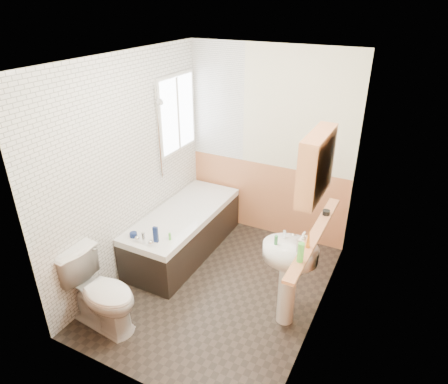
{
  "coord_description": "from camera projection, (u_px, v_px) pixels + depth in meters",
  "views": [
    {
      "loc": [
        1.68,
        -3.16,
        3.01
      ],
      "look_at": [
        0.0,
        0.15,
        1.15
      ],
      "focal_mm": 32.0,
      "sensor_mm": 36.0,
      "label": 1
    }
  ],
  "objects": [
    {
      "name": "floor",
      "position": [
        218.0,
        287.0,
        4.55
      ],
      "size": [
        2.8,
        2.8,
        0.0
      ],
      "primitive_type": "plane",
      "color": "black",
      "rests_on": "ground"
    },
    {
      "name": "ceiling",
      "position": [
        216.0,
        59.0,
        3.43
      ],
      "size": [
        2.8,
        2.8,
        0.0
      ],
      "primitive_type": "plane",
      "rotation": [
        3.14,
        0.0,
        0.0
      ],
      "color": "white",
      "rests_on": "ground"
    },
    {
      "name": "wall_back",
      "position": [
        269.0,
        146.0,
        5.11
      ],
      "size": [
        2.2,
        0.02,
        2.5
      ],
      "primitive_type": "cube",
      "color": "#EDE5C3",
      "rests_on": "ground"
    },
    {
      "name": "wall_front",
      "position": [
        126.0,
        266.0,
        2.87
      ],
      "size": [
        2.2,
        0.02,
        2.5
      ],
      "primitive_type": "cube",
      "color": "#EDE5C3",
      "rests_on": "ground"
    },
    {
      "name": "wall_left",
      "position": [
        129.0,
        169.0,
        4.44
      ],
      "size": [
        0.02,
        2.8,
        2.5
      ],
      "primitive_type": "cube",
      "color": "#EDE5C3",
      "rests_on": "ground"
    },
    {
      "name": "wall_right",
      "position": [
        328.0,
        214.0,
        3.54
      ],
      "size": [
        0.02,
        2.8,
        2.5
      ],
      "primitive_type": "cube",
      "color": "#EDE5C3",
      "rests_on": "ground"
    },
    {
      "name": "wainscot_right",
      "position": [
        316.0,
        280.0,
        3.88
      ],
      "size": [
        0.01,
        2.8,
        1.0
      ],
      "primitive_type": "cube",
      "color": "#DE8D5B",
      "rests_on": "wall_right"
    },
    {
      "name": "wainscot_front",
      "position": [
        138.0,
        340.0,
        3.22
      ],
      "size": [
        2.2,
        0.01,
        1.0
      ],
      "primitive_type": "cube",
      "color": "#DE8D5B",
      "rests_on": "wall_front"
    },
    {
      "name": "wainscot_back",
      "position": [
        265.0,
        198.0,
        5.43
      ],
      "size": [
        2.2,
        0.01,
        1.0
      ],
      "primitive_type": "cube",
      "color": "#DE8D5B",
      "rests_on": "wall_back"
    },
    {
      "name": "tile_cladding_left",
      "position": [
        131.0,
        169.0,
        4.43
      ],
      "size": [
        0.01,
        2.8,
        2.5
      ],
      "primitive_type": "cube",
      "color": "white",
      "rests_on": "wall_left"
    },
    {
      "name": "tile_return_back",
      "position": [
        217.0,
        101.0,
        5.16
      ],
      "size": [
        0.75,
        0.01,
        1.5
      ],
      "primitive_type": "cube",
      "color": "white",
      "rests_on": "wall_back"
    },
    {
      "name": "window",
      "position": [
        177.0,
        114.0,
        5.0
      ],
      "size": [
        0.03,
        0.79,
        0.99
      ],
      "color": "white",
      "rests_on": "wall_left"
    },
    {
      "name": "bathtub",
      "position": [
        184.0,
        230.0,
        5.08
      ],
      "size": [
        0.7,
        1.77,
        0.71
      ],
      "color": "black",
      "rests_on": "floor"
    },
    {
      "name": "shower_riser",
      "position": [
        159.0,
        126.0,
        4.65
      ],
      "size": [
        0.1,
        0.08,
        1.13
      ],
      "color": "silver",
      "rests_on": "wall_left"
    },
    {
      "name": "toilet",
      "position": [
        101.0,
        292.0,
        3.88
      ],
      "size": [
        0.85,
        0.53,
        0.79
      ],
      "primitive_type": "imported",
      "rotation": [
        0.0,
        0.0,
        1.48
      ],
      "color": "white",
      "rests_on": "floor"
    },
    {
      "name": "sink",
      "position": [
        289.0,
        269.0,
        3.81
      ],
      "size": [
        0.53,
        0.43,
        1.02
      ],
      "rotation": [
        0.0,
        0.0,
        -0.04
      ],
      "color": "white",
      "rests_on": "floor"
    },
    {
      "name": "pine_shelf",
      "position": [
        315.0,
        235.0,
        3.58
      ],
      "size": [
        0.1,
        1.5,
        0.03
      ],
      "primitive_type": "cube",
      "color": "#DE8D5B",
      "rests_on": "wall_right"
    },
    {
      "name": "medicine_cabinet",
      "position": [
        316.0,
        165.0,
        3.15
      ],
      "size": [
        0.15,
        0.6,
        0.54
      ],
      "color": "#DE8D5B",
      "rests_on": "wall_right"
    },
    {
      "name": "foam_can",
      "position": [
        301.0,
        252.0,
        3.17
      ],
      "size": [
        0.06,
        0.06,
        0.17
      ],
      "primitive_type": "cylinder",
      "rotation": [
        0.0,
        0.0,
        -0.21
      ],
      "color": "#59C647",
      "rests_on": "pine_shelf"
    },
    {
      "name": "green_bottle",
      "position": [
        309.0,
        238.0,
        3.34
      ],
      "size": [
        0.05,
        0.05,
        0.19
      ],
      "primitive_type": "cone",
      "rotation": [
        0.0,
        0.0,
        -0.28
      ],
      "color": "orange",
      "rests_on": "pine_shelf"
    },
    {
      "name": "black_jar",
      "position": [
        326.0,
        212.0,
        3.87
      ],
      "size": [
        0.08,
        0.08,
        0.05
      ],
      "primitive_type": "cylinder",
      "rotation": [
        0.0,
        0.0,
        -0.18
      ],
      "color": "black",
      "rests_on": "pine_shelf"
    },
    {
      "name": "soap_bottle",
      "position": [
        303.0,
        247.0,
        3.6
      ],
      "size": [
        0.11,
        0.21,
        0.09
      ],
      "primitive_type": "imported",
      "rotation": [
        0.0,
        0.0,
        -0.1
      ],
      "color": "silver",
      "rests_on": "sink"
    },
    {
      "name": "clear_bottle",
      "position": [
        276.0,
        240.0,
        3.7
      ],
      "size": [
        0.03,
        0.03,
        0.09
      ],
      "primitive_type": "cylinder",
      "rotation": [
        0.0,
        0.0,
        -0.03
      ],
      "color": "#388447",
      "rests_on": "sink"
    },
    {
      "name": "blue_gel",
      "position": [
        156.0,
        235.0,
        4.32
      ],
      "size": [
        0.06,
        0.04,
        0.19
      ],
      "primitive_type": "cube",
      "rotation": [
        0.0,
        0.0,
        0.17
      ],
      "color": "navy",
      "rests_on": "bathtub"
    },
    {
      "name": "cream_jar",
      "position": [
        133.0,
        235.0,
        4.44
      ],
      "size": [
        0.09,
        0.09,
        0.05
      ],
      "primitive_type": "cylinder",
      "rotation": [
        0.0,
        0.0,
        -0.05
      ],
      "color": "navy",
      "rests_on": "bathtub"
    },
    {
      "name": "orange_bottle",
      "position": [
        170.0,
        236.0,
        4.38
      ],
      "size": [
        0.04,
        0.04,
        0.08
      ],
      "primitive_type": "cylinder",
      "rotation": [
        0.0,
        0.0,
        0.4
      ],
      "color": "#59C647",
      "rests_on": "bathtub"
    }
  ]
}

